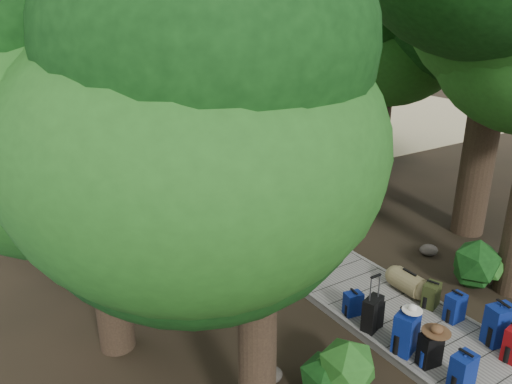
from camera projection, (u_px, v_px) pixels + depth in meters
ground at (315, 265)px, 11.17m from camera, size 120.00×120.00×0.00m
sand_beach at (105, 126)px, 23.82m from camera, size 40.00×22.00×0.02m
boardwalk at (289, 246)px, 11.94m from camera, size 2.00×12.00×0.12m
backpack_left_a at (463, 371)px, 7.29m from camera, size 0.38×0.28×0.69m
backpack_left_b at (430, 348)px, 7.83m from camera, size 0.37×0.29×0.63m
backpack_left_c at (406, 330)px, 8.11m from camera, size 0.51×0.43×0.80m
backpack_left_d at (353, 302)px, 9.14m from camera, size 0.36×0.29×0.49m
backpack_right_b at (499, 323)px, 8.31m from camera, size 0.49×0.39×0.79m
backpack_right_c at (455, 306)px, 8.95m from camera, size 0.34×0.24×0.58m
backpack_right_d at (431, 294)px, 9.38m from camera, size 0.41×0.35×0.53m
duffel_right_khaki at (408, 283)px, 9.84m from camera, size 0.45×0.66×0.44m
suitcase_on_boardwalk at (372, 314)px, 8.68m from camera, size 0.46×0.34×0.63m
lone_suitcase_on_sand at (178, 159)px, 17.48m from camera, size 0.51×0.35×0.73m
hat_brown at (437, 328)px, 7.67m from camera, size 0.44×0.44×0.13m
hat_white at (413, 308)px, 7.92m from camera, size 0.33×0.33×0.11m
kayak at (43, 165)px, 17.50m from camera, size 1.75×3.52×0.35m
sun_lounger at (214, 141)px, 20.19m from camera, size 0.61×1.66×0.53m
tree_right_c at (384, 50)px, 13.50m from camera, size 4.98×4.98×8.62m
tree_right_e at (286, 21)px, 17.55m from camera, size 5.46×5.46×9.84m
tree_right_f at (292, 30)px, 20.53m from camera, size 5.01×5.01×8.94m
tree_left_a at (257, 207)px, 5.44m from camera, size 4.10×4.10×6.83m
tree_left_b at (89, 100)px, 7.06m from camera, size 4.69×4.69×8.44m
tree_left_c at (84, 86)px, 10.79m from camera, size 4.39×4.39×7.64m
tree_back_a at (64, 40)px, 20.40m from camera, size 4.76×4.76×8.25m
tree_back_b at (136, 1)px, 23.13m from camera, size 6.28×6.28×11.21m
tree_back_c at (198, 32)px, 25.04m from camera, size 4.64×4.64×8.35m
palm_right_a at (296, 63)px, 16.04m from camera, size 4.35×4.35×7.42m
palm_right_b at (248, 35)px, 20.11m from camera, size 4.45×4.45×8.60m
palm_right_c at (179, 45)px, 20.95m from camera, size 4.87×4.87×7.75m
palm_left_a at (35, 80)px, 13.48m from camera, size 4.49×4.49×7.14m
rock_left_b at (271, 375)px, 7.73m from camera, size 0.38×0.34×0.21m
rock_left_c at (227, 271)px, 10.67m from camera, size 0.47×0.43×0.26m
rock_left_d at (176, 244)px, 12.00m from camera, size 0.29×0.26×0.16m
rock_right_b at (429, 250)px, 11.61m from camera, size 0.44×0.39×0.24m
rock_right_c at (325, 228)px, 12.81m from camera, size 0.34×0.31×0.19m
shrub_left_a at (341, 374)px, 7.24m from camera, size 1.01×1.01×0.91m
shrub_left_b at (223, 252)px, 10.89m from camera, size 0.94×0.94×0.84m
shrub_left_c at (117, 205)px, 13.20m from camera, size 1.13×1.13×1.01m
shrub_right_a at (480, 267)px, 10.07m from camera, size 1.12×1.12×1.01m
shrub_right_b at (349, 189)px, 13.96m from camera, size 1.43×1.43×1.29m
shrub_right_c at (257, 168)px, 16.61m from camera, size 0.84×0.84×0.76m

